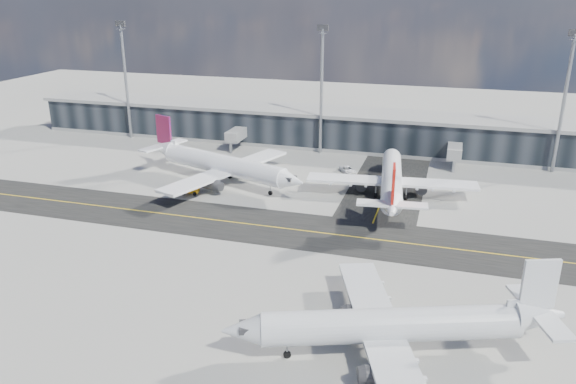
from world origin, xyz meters
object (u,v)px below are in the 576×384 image
at_px(airliner_redtail, 392,180).
at_px(baggage_tug, 192,189).
at_px(airliner_near, 396,325).
at_px(service_van, 347,170).
at_px(airliner_af, 221,164).

relative_size(airliner_redtail, baggage_tug, 10.62).
distance_m(airliner_near, service_van, 61.66).
relative_size(airliner_redtail, service_van, 7.79).
height_order(airliner_near, baggage_tug, airliner_near).
bearing_deg(airliner_redtail, airliner_af, 174.68).
bearing_deg(airliner_near, service_van, -4.63).
bearing_deg(airliner_af, airliner_redtail, 110.55).
distance_m(airliner_redtail, service_van, 16.61).
bearing_deg(airliner_af, service_van, 139.65).
distance_m(airliner_af, airliner_near, 60.41).
xyz_separation_m(airliner_af, airliner_near, (39.14, -46.02, -0.27)).
height_order(airliner_redtail, airliner_near, airliner_redtail).
bearing_deg(baggage_tug, airliner_near, 39.56).
bearing_deg(airliner_near, airliner_redtail, -12.83).
height_order(airliner_redtail, baggage_tug, airliner_redtail).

